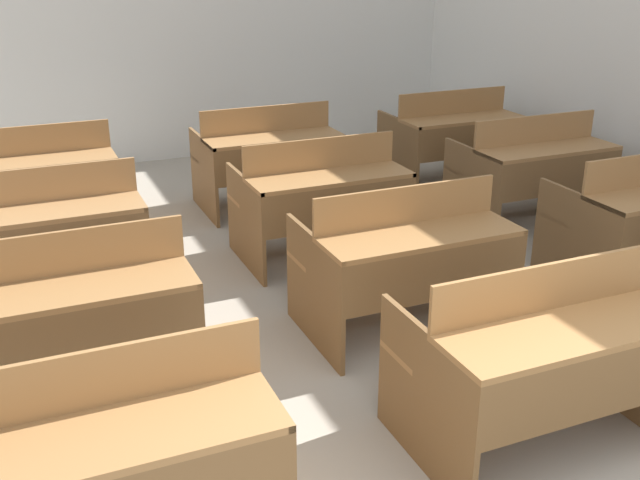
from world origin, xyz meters
The scene contains 11 objects.
wall_back centered at (0.00, 6.92, 1.49)m, with size 6.19×0.06×2.98m.
bench_front_left centered at (-1.69, 1.24, 0.47)m, with size 1.17×0.81×0.91m.
bench_front_center centered at (0.22, 1.23, 0.47)m, with size 1.17×0.81×0.91m.
bench_second_left centered at (-1.68, 2.48, 0.47)m, with size 1.17×0.81×0.91m.
bench_second_center centered at (0.21, 2.46, 0.47)m, with size 1.17×0.81×0.91m.
bench_third_left centered at (-1.70, 3.71, 0.47)m, with size 1.17×0.81×0.91m.
bench_third_center centered at (0.20, 3.70, 0.47)m, with size 1.17×0.81×0.91m.
bench_third_right centered at (2.13, 3.72, 0.47)m, with size 1.17×0.81×0.91m.
bench_back_left centered at (-1.69, 4.95, 0.47)m, with size 1.17×0.81×0.91m.
bench_back_center centered at (0.23, 4.95, 0.47)m, with size 1.17×0.81×0.91m.
bench_back_right centered at (2.12, 4.95, 0.47)m, with size 1.17×0.81×0.91m.
Camera 1 is at (-1.86, -1.10, 2.20)m, focal length 42.00 mm.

